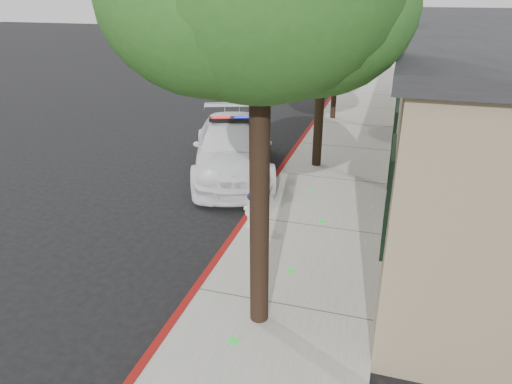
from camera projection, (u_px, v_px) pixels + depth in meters
name	position (u px, v px, depth m)	size (l,w,h in m)	color
ground	(193.00, 295.00, 8.47)	(120.00, 120.00, 0.00)	black
sidewalk	(311.00, 228.00, 10.65)	(3.20, 60.00, 0.15)	gray
red_curb	(247.00, 219.00, 11.05)	(0.14, 60.00, 0.16)	maroon
police_car	(233.00, 147.00, 13.74)	(3.90, 5.87, 1.70)	white
fire_hydrant	(254.00, 208.00, 10.45)	(0.48, 0.42, 0.84)	silver
street_tree_far	(339.00, 27.00, 17.96)	(2.64, 2.51, 4.74)	black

